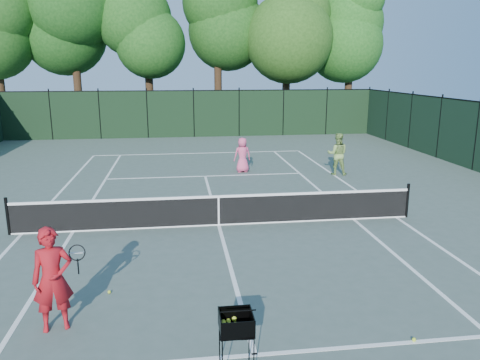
{
  "coord_description": "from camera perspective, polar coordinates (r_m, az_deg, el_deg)",
  "views": [
    {
      "loc": [
        -1.12,
        -12.94,
        4.5
      ],
      "look_at": [
        0.76,
        1.0,
        1.1
      ],
      "focal_mm": 35.0,
      "sensor_mm": 36.0,
      "label": 1
    }
  ],
  "objects": [
    {
      "name": "tennis_net",
      "position": [
        13.6,
        -2.62,
        -3.64
      ],
      "size": [
        11.69,
        0.09,
        1.06
      ],
      "color": "black",
      "rests_on": "ground"
    },
    {
      "name": "loose_ball_midcourt",
      "position": [
        10.17,
        -15.65,
        -13.0
      ],
      "size": [
        0.07,
        0.07,
        0.07
      ],
      "primitive_type": "sphere",
      "color": "#B5CE2A",
      "rests_on": "ground"
    },
    {
      "name": "tree_1",
      "position": [
        35.86,
        -19.89,
        19.54
      ],
      "size": [
        6.8,
        6.8,
        13.98
      ],
      "color": "black",
      "rests_on": "ground"
    },
    {
      "name": "ball_hopper",
      "position": [
        7.25,
        -0.47,
        -17.04
      ],
      "size": [
        0.54,
        0.54,
        0.96
      ],
      "rotation": [
        0.0,
        0.0,
        -0.08
      ],
      "color": "black",
      "rests_on": "ground"
    },
    {
      "name": "fence_far",
      "position": [
        31.11,
        -5.65,
        7.99
      ],
      "size": [
        24.0,
        0.05,
        3.0
      ],
      "primitive_type": "cube",
      "color": "black",
      "rests_on": "ground"
    },
    {
      "name": "tree_5",
      "position": [
        37.56,
        13.46,
        18.14
      ],
      "size": [
        5.8,
        5.8,
        12.23
      ],
      "color": "black",
      "rests_on": "ground"
    },
    {
      "name": "ground",
      "position": [
        13.75,
        -2.6,
        -5.54
      ],
      "size": [
        90.0,
        90.0,
        0.0
      ],
      "primitive_type": "plane",
      "color": "#48584F",
      "rests_on": "ground"
    },
    {
      "name": "service_line_far",
      "position": [
        19.89,
        -4.26,
        0.48
      ],
      "size": [
        8.23,
        0.1,
        0.01
      ],
      "primitive_type": "cube",
      "color": "white",
      "rests_on": "ground"
    },
    {
      "name": "tree_4",
      "position": [
        35.67,
        5.84,
        19.38
      ],
      "size": [
        6.2,
        6.2,
        12.97
      ],
      "color": "black",
      "rests_on": "ground"
    },
    {
      "name": "coach",
      "position": [
        8.87,
        -21.86,
        -11.16
      ],
      "size": [
        0.88,
        0.82,
        1.87
      ],
      "rotation": [
        0.0,
        0.0,
        0.27
      ],
      "color": "#A2121A",
      "rests_on": "ground"
    },
    {
      "name": "center_service_line",
      "position": [
        13.75,
        -2.6,
        -5.52
      ],
      "size": [
        0.1,
        12.8,
        0.01
      ],
      "primitive_type": "cube",
      "color": "white",
      "rests_on": "ground"
    },
    {
      "name": "player_pink",
      "position": [
        20.49,
        0.3,
        3.08
      ],
      "size": [
        0.81,
        0.58,
        1.53
      ],
      "rotation": [
        0.0,
        0.0,
        3.28
      ],
      "color": "#DD4E7C",
      "rests_on": "ground"
    },
    {
      "name": "tree_3",
      "position": [
        35.67,
        -2.8,
        20.83
      ],
      "size": [
        7.0,
        7.0,
        14.45
      ],
      "color": "black",
      "rests_on": "ground"
    },
    {
      "name": "sideline_singles_left",
      "position": [
        14.02,
        -19.69,
        -5.95
      ],
      "size": [
        0.1,
        23.77,
        0.01
      ],
      "primitive_type": "cube",
      "color": "white",
      "rests_on": "ground"
    },
    {
      "name": "sideline_doubles_right",
      "position": [
        15.21,
        18.51,
        -4.34
      ],
      "size": [
        0.1,
        23.77,
        0.01
      ],
      "primitive_type": "cube",
      "color": "white",
      "rests_on": "ground"
    },
    {
      "name": "service_line_near",
      "position": [
        8.02,
        1.8,
        -20.54
      ],
      "size": [
        8.23,
        0.1,
        0.01
      ],
      "primitive_type": "cube",
      "color": "white",
      "rests_on": "ground"
    },
    {
      "name": "tree_2",
      "position": [
        34.94,
        -11.35,
        18.64
      ],
      "size": [
        6.0,
        6.0,
        12.4
      ],
      "color": "black",
      "rests_on": "ground"
    },
    {
      "name": "player_green",
      "position": [
        20.39,
        11.79,
        3.12
      ],
      "size": [
        1.03,
        0.9,
        1.79
      ],
      "rotation": [
        0.0,
        0.0,
        2.86
      ],
      "color": "#7FA351",
      "rests_on": "ground"
    },
    {
      "name": "sideline_singles_right",
      "position": [
        14.67,
        13.68,
        -4.67
      ],
      "size": [
        0.1,
        23.77,
        0.01
      ],
      "primitive_type": "cube",
      "color": "white",
      "rests_on": "ground"
    },
    {
      "name": "sideline_doubles_left",
      "position": [
        14.38,
        -25.06,
        -5.97
      ],
      "size": [
        0.1,
        23.77,
        0.01
      ],
      "primitive_type": "cube",
      "color": "white",
      "rests_on": "ground"
    },
    {
      "name": "loose_ball_near_cart",
      "position": [
        8.82,
        20.44,
        -17.76
      ],
      "size": [
        0.07,
        0.07,
        0.07
      ],
      "primitive_type": "sphere",
      "color": "#B1D02A",
      "rests_on": "ground"
    },
    {
      "name": "baseline_far",
      "position": [
        25.26,
        -5.04,
        3.28
      ],
      "size": [
        10.97,
        0.1,
        0.01
      ],
      "primitive_type": "cube",
      "color": "white",
      "rests_on": "ground"
    }
  ]
}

